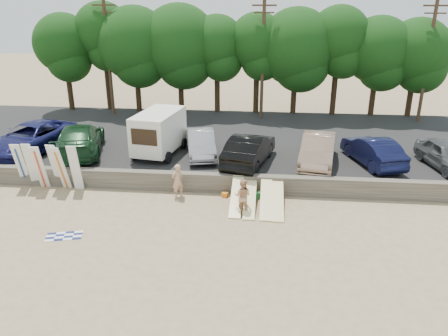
{
  "coord_description": "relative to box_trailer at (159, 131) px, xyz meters",
  "views": [
    {
      "loc": [
        2.41,
        -17.79,
        9.51
      ],
      "look_at": [
        0.35,
        3.0,
        1.34
      ],
      "focal_mm": 35.0,
      "sensor_mm": 36.0,
      "label": 1
    }
  ],
  "objects": [
    {
      "name": "surfboard_low_3",
      "position": [
        7.0,
        -5.27,
        -1.72
      ],
      "size": [
        0.56,
        2.91,
        0.85
      ],
      "primitive_type": "cube",
      "rotation": [
        0.27,
        0.0,
        0.0
      ],
      "color": "#FAE99D",
      "rests_on": "ground"
    },
    {
      "name": "car_5",
      "position": [
        12.35,
        -0.45,
        -0.66
      ],
      "size": [
        3.0,
        5.06,
        1.58
      ],
      "primitive_type": "imported",
      "rotation": [
        0.0,
        0.0,
        3.44
      ],
      "color": "black",
      "rests_on": "parking_lot"
    },
    {
      "name": "parking_lot",
      "position": [
        3.89,
        3.92,
        -1.8
      ],
      "size": [
        44.0,
        14.5,
        0.7
      ],
      "primitive_type": "cube",
      "color": "#282828",
      "rests_on": "ground"
    },
    {
      "name": "utility_poles",
      "position": [
        5.89,
        9.42,
        3.28
      ],
      "size": [
        25.8,
        0.26,
        9.0
      ],
      "color": "#473321",
      "rests_on": "parking_lot"
    },
    {
      "name": "surfboard_upright_1",
      "position": [
        -5.93,
        -4.01,
        -0.87
      ],
      "size": [
        0.53,
        0.66,
        2.55
      ],
      "primitive_type": "cube",
      "rotation": [
        0.22,
        0.0,
        0.05
      ],
      "color": "white",
      "rests_on": "ground"
    },
    {
      "name": "surfboard_low_1",
      "position": [
        5.67,
        -5.19,
        -1.73
      ],
      "size": [
        0.56,
        2.92,
        0.83
      ],
      "primitive_type": "cube",
      "rotation": [
        0.26,
        0.0,
        0.0
      ],
      "color": "#FAE99D",
      "rests_on": "ground"
    },
    {
      "name": "car_6",
      "position": [
        16.25,
        -0.67,
        -0.7
      ],
      "size": [
        2.61,
        4.66,
        1.5
      ],
      "primitive_type": "imported",
      "rotation": [
        0.0,
        0.0,
        0.2
      ],
      "color": "#48494D",
      "rests_on": "parking_lot"
    },
    {
      "name": "beachgoer_b",
      "position": [
        5.34,
        -5.83,
        -1.3
      ],
      "size": [
        0.93,
        0.79,
        1.7
      ],
      "primitive_type": "imported",
      "rotation": [
        0.0,
        0.0,
        2.95
      ],
      "color": "tan",
      "rests_on": "ground"
    },
    {
      "name": "surfboard_upright_2",
      "position": [
        -5.37,
        -4.22,
        -0.89
      ],
      "size": [
        0.56,
        0.83,
        2.51
      ],
      "primitive_type": "cube",
      "rotation": [
        0.29,
        0.0,
        0.08
      ],
      "color": "white",
      "rests_on": "ground"
    },
    {
      "name": "box_trailer",
      "position": [
        0.0,
        0.0,
        0.0
      ],
      "size": [
        2.84,
        4.33,
        2.58
      ],
      "rotation": [
        0.0,
        0.0,
        -0.16
      ],
      "color": "white",
      "rests_on": "parking_lot"
    },
    {
      "name": "beachgoer_a",
      "position": [
        1.96,
        -4.39,
        -1.27
      ],
      "size": [
        0.76,
        0.73,
        1.76
      ],
      "primitive_type": "imported",
      "rotation": [
        0.0,
        0.0,
        3.82
      ],
      "color": "tan",
      "rests_on": "ground"
    },
    {
      "name": "surfboard_upright_0",
      "position": [
        -6.53,
        -3.99,
        -0.89
      ],
      "size": [
        0.56,
        0.79,
        2.52
      ],
      "primitive_type": "cube",
      "rotation": [
        0.27,
        0.0,
        0.09
      ],
      "color": "white",
      "rests_on": "ground"
    },
    {
      "name": "surfboard_upright_3",
      "position": [
        -4.6,
        -3.97,
        -0.88
      ],
      "size": [
        0.54,
        0.72,
        2.53
      ],
      "primitive_type": "cube",
      "rotation": [
        0.25,
        0.0,
        -0.06
      ],
      "color": "white",
      "rests_on": "ground"
    },
    {
      "name": "surfboard_upright_5",
      "position": [
        -3.46,
        -4.18,
        -0.86
      ],
      "size": [
        0.52,
        0.57,
        2.56
      ],
      "primitive_type": "cube",
      "rotation": [
        0.19,
        0.0,
        0.04
      ],
      "color": "white",
      "rests_on": "ground"
    },
    {
      "name": "gear_bag",
      "position": [
        4.35,
        -4.18,
        -2.04
      ],
      "size": [
        0.35,
        0.32,
        0.22
      ],
      "primitive_type": "cube",
      "rotation": [
        0.0,
        0.0,
        -0.25
      ],
      "color": "orange",
      "rests_on": "ground"
    },
    {
      "name": "car_1",
      "position": [
        -4.81,
        -0.35,
        -0.54
      ],
      "size": [
        4.13,
        6.69,
        1.81
      ],
      "primitive_type": "imported",
      "rotation": [
        0.0,
        0.0,
        3.42
      ],
      "color": "#12341A",
      "rests_on": "parking_lot"
    },
    {
      "name": "treeline",
      "position": [
        3.73,
        10.91,
        3.97
      ],
      "size": [
        32.6,
        6.51,
        8.64
      ],
      "color": "#382616",
      "rests_on": "parking_lot"
    },
    {
      "name": "surfboard_low_0",
      "position": [
        5.01,
        -5.13,
        -1.64
      ],
      "size": [
        0.56,
        2.87,
        1.02
      ],
      "primitive_type": "cube",
      "rotation": [
        0.32,
        0.0,
        0.0
      ],
      "color": "#FAE99D",
      "rests_on": "ground"
    },
    {
      "name": "beach_towel",
      "position": [
        -2.12,
        -8.81,
        -2.14
      ],
      "size": [
        1.83,
        1.83,
        0.0
      ],
      "primitive_type": "plane",
      "rotation": [
        0.0,
        0.0,
        0.25
      ],
      "color": "white",
      "rests_on": "ground"
    },
    {
      "name": "car_4",
      "position": [
        9.26,
        -0.77,
        -0.61
      ],
      "size": [
        2.56,
        5.29,
        1.67
      ],
      "primitive_type": "imported",
      "rotation": [
        0.0,
        0.0,
        -0.16
      ],
      "color": "#96765F",
      "rests_on": "parking_lot"
    },
    {
      "name": "surfboard_upright_4",
      "position": [
        -4.22,
        -4.21,
        -0.89
      ],
      "size": [
        0.6,
        0.86,
        2.51
      ],
      "primitive_type": "cube",
      "rotation": [
        0.29,
        0.0,
        -0.13
      ],
      "color": "white",
      "rests_on": "ground"
    },
    {
      "name": "seawall",
      "position": [
        3.89,
        -3.58,
        -1.65
      ],
      "size": [
        44.0,
        0.5,
        1.0
      ],
      "primitive_type": "cube",
      "color": "#6B6356",
      "rests_on": "ground"
    },
    {
      "name": "cooler",
      "position": [
        5.99,
        -4.18,
        -1.99
      ],
      "size": [
        0.47,
        0.43,
        0.32
      ],
      "primitive_type": "cube",
      "rotation": [
        0.0,
        0.0,
        0.41
      ],
      "color": "#24853B",
      "rests_on": "ground"
    },
    {
      "name": "surfboard_low_2",
      "position": [
        6.45,
        -5.22,
        -1.68
      ],
      "size": [
        0.56,
        2.89,
        0.92
      ],
      "primitive_type": "cube",
      "rotation": [
        0.29,
        0.0,
        0.0
      ],
      "color": "#FAE99D",
      "rests_on": "ground"
    },
    {
      "name": "ground",
      "position": [
        3.89,
        -6.58,
        -2.15
      ],
      "size": [
        120.0,
        120.0,
        0.0
      ],
      "primitive_type": "plane",
      "color": "tan",
      "rests_on": "ground"
    },
    {
      "name": "car_2",
      "position": [
        2.52,
        0.02,
        -0.71
      ],
      "size": [
        2.44,
        4.68,
        1.47
      ],
      "primitive_type": "imported",
      "rotation": [
        0.0,
        0.0,
        0.21
      ],
      "color": "#949498",
      "rests_on": "parking_lot"
    },
    {
      "name": "car_3",
      "position": [
        5.43,
        -1.16,
        -0.58
      ],
      "size": [
        2.99,
        5.52,
        1.73
      ],
      "primitive_type": "imported",
      "rotation": [
        0.0,
        0.0,
        2.91
      ],
      "color": "black",
      "rests_on": "parking_lot"
    },
    {
      "name": "car_0",
      "position": [
        -7.87,
        -0.23,
        -0.59
      ],
      "size": [
        4.27,
        6.69,
        1.72
      ],
      "primitive_type": "imported",
      "rotation": [
        0.0,
        0.0,
        -0.24
      ],
      "color": "#171850",
      "rests_on": "parking_lot"
    }
  ]
}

